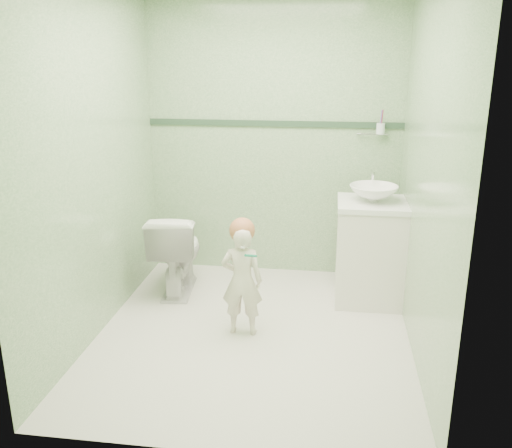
# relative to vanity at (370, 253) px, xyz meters

# --- Properties ---
(ground) EXTENTS (2.50, 2.50, 0.00)m
(ground) POSITION_rel_vanity_xyz_m (-0.84, -0.70, -0.40)
(ground) COLOR silver
(ground) RESTS_ON ground
(room_shell) EXTENTS (2.50, 2.54, 2.40)m
(room_shell) POSITION_rel_vanity_xyz_m (-0.84, -0.70, 0.80)
(room_shell) COLOR #7EAB79
(room_shell) RESTS_ON ground
(trim_stripe) EXTENTS (2.20, 0.02, 0.05)m
(trim_stripe) POSITION_rel_vanity_xyz_m (-0.84, 0.54, 0.95)
(trim_stripe) COLOR #29432F
(trim_stripe) RESTS_ON room_shell
(vanity) EXTENTS (0.52, 0.50, 0.80)m
(vanity) POSITION_rel_vanity_xyz_m (0.00, 0.00, 0.00)
(vanity) COLOR white
(vanity) RESTS_ON ground
(counter) EXTENTS (0.54, 0.52, 0.04)m
(counter) POSITION_rel_vanity_xyz_m (0.00, 0.00, 0.41)
(counter) COLOR white
(counter) RESTS_ON vanity
(basin) EXTENTS (0.37, 0.37, 0.13)m
(basin) POSITION_rel_vanity_xyz_m (0.00, 0.00, 0.49)
(basin) COLOR white
(basin) RESTS_ON counter
(faucet) EXTENTS (0.03, 0.13, 0.18)m
(faucet) POSITION_rel_vanity_xyz_m (0.00, 0.19, 0.57)
(faucet) COLOR silver
(faucet) RESTS_ON counter
(cup_holder) EXTENTS (0.26, 0.07, 0.21)m
(cup_holder) POSITION_rel_vanity_xyz_m (0.05, 0.48, 0.93)
(cup_holder) COLOR silver
(cup_holder) RESTS_ON room_shell
(toilet) EXTENTS (0.45, 0.72, 0.69)m
(toilet) POSITION_rel_vanity_xyz_m (-1.58, -0.03, -0.05)
(toilet) COLOR white
(toilet) RESTS_ON ground
(toddler) EXTENTS (0.30, 0.20, 0.80)m
(toddler) POSITION_rel_vanity_xyz_m (-0.92, -0.69, 0.00)
(toddler) COLOR #F0E1D0
(toddler) RESTS_ON ground
(hair_cap) EXTENTS (0.18, 0.18, 0.18)m
(hair_cap) POSITION_rel_vanity_xyz_m (-0.92, -0.66, 0.37)
(hair_cap) COLOR #B26943
(hair_cap) RESTS_ON toddler
(teal_toothbrush) EXTENTS (0.11, 0.13, 0.08)m
(teal_toothbrush) POSITION_rel_vanity_xyz_m (-0.84, -0.81, 0.25)
(teal_toothbrush) COLOR #128464
(teal_toothbrush) RESTS_ON toddler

